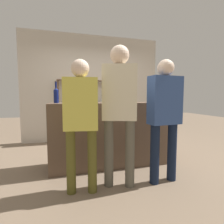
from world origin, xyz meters
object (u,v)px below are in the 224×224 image
Objects in this scene: wine_glass at (93,96)px; customer_center at (119,104)px; counter_bottle_0 at (56,95)px; customer_right at (165,112)px; counter_bottle_1 at (124,95)px; counter_bottle_2 at (160,95)px; ice_bucket at (124,96)px; customer_left at (81,115)px; cork_jar at (112,98)px.

customer_center is (0.23, -0.61, -0.10)m from wine_glass.
counter_bottle_0 is 0.21× the size of customer_right.
counter_bottle_1 is 0.92× the size of counter_bottle_2.
customer_center is (-0.39, -0.91, -0.13)m from counter_bottle_1.
counter_bottle_0 is at bearing 159.91° from wine_glass.
counter_bottle_1 is 1.45× the size of ice_bucket.
counter_bottle_2 is 2.50× the size of wine_glass.
ice_bucket is (0.54, 0.12, 0.01)m from wine_glass.
counter_bottle_2 is 0.20× the size of customer_center.
wine_glass is 0.63× the size of ice_bucket.
counter_bottle_0 is at bearing 175.71° from ice_bucket.
counter_bottle_0 is at bearing 29.11° from customer_left.
customer_right is (1.42, -0.86, -0.23)m from counter_bottle_0.
counter_bottle_2 reaches higher than wine_glass.
wine_glass is (0.56, -0.21, -0.02)m from counter_bottle_0.
counter_bottle_0 is 1.48× the size of ice_bucket.
counter_bottle_1 reaches higher than wine_glass.
customer_left reaches higher than wine_glass.
customer_right reaches higher than wine_glass.
customer_center is at bearing -77.83° from customer_left.
customer_left reaches higher than counter_bottle_0.
counter_bottle_1 is at bearing 67.60° from ice_bucket.
ice_bucket is 0.14× the size of customer_right.
customer_center is (-0.11, -0.74, -0.08)m from cork_jar.
customer_center is at bearing -45.71° from counter_bottle_0.
counter_bottle_2 is 1.58× the size of ice_bucket.
counter_bottle_1 is 0.65m from counter_bottle_2.
cork_jar is 0.09× the size of customer_center.
customer_left is (-0.26, -0.63, -0.23)m from wine_glass.
counter_bottle_2 is 0.69m from ice_bucket.
counter_bottle_1 reaches higher than ice_bucket.
customer_right is (0.85, -0.65, -0.21)m from wine_glass.
wine_glass is at bearing 40.33° from customer_center.
counter_bottle_2 reaches higher than ice_bucket.
customer_left reaches higher than cork_jar.
customer_right is at bearing -68.38° from ice_bucket.
wine_glass is (-0.62, -0.30, -0.02)m from counter_bottle_1.
customer_right reaches higher than cork_jar.
customer_center is (-0.31, -0.73, -0.11)m from ice_bucket.
counter_bottle_2 is at bearing -54.83° from customer_left.
customer_center is 1.09× the size of customer_right.
cork_jar reaches higher than wine_glass.
ice_bucket is (-0.69, 0.03, -0.02)m from counter_bottle_2.
ice_bucket is at bearing 16.62° from customer_right.
customer_right is (0.51, -0.79, -0.18)m from cork_jar.
wine_glass is at bearing -153.97° from counter_bottle_1.
counter_bottle_1 is at bearing -34.03° from customer_left.
wine_glass is at bearing 47.51° from customer_right.
counter_bottle_0 is 2.34× the size of wine_glass.
counter_bottle_1 is at bearing -3.49° from customer_center.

